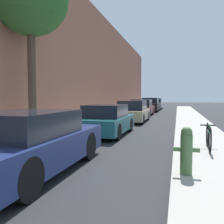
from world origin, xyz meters
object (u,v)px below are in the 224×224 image
(parked_car_teal, at_px, (107,121))
(parked_car_silver, at_px, (155,104))
(parked_car_navy, at_px, (31,143))
(fire_hydrant, at_px, (186,150))
(parked_car_black, at_px, (151,105))
(parked_car_champagne, at_px, (133,112))
(parked_car_maroon, at_px, (142,108))
(bicycle, at_px, (209,137))

(parked_car_teal, bearing_deg, parked_car_silver, 90.03)
(parked_car_navy, height_order, fire_hydrant, parked_car_navy)
(parked_car_black, xyz_separation_m, parked_car_silver, (-0.03, 5.67, -0.03))
(parked_car_teal, height_order, parked_car_silver, parked_car_silver)
(fire_hydrant, bearing_deg, parked_car_teal, 121.33)
(parked_car_navy, distance_m, fire_hydrant, 3.18)
(parked_car_champagne, xyz_separation_m, parked_car_maroon, (-0.22, 5.57, 0.02))
(parked_car_black, distance_m, bicycle, 20.15)
(parked_car_teal, bearing_deg, parked_car_black, 89.94)
(parked_car_teal, distance_m, parked_car_maroon, 11.23)
(parked_car_navy, height_order, parked_car_teal, parked_car_navy)
(parked_car_black, distance_m, parked_car_silver, 5.67)
(parked_car_navy, relative_size, parked_car_champagne, 1.04)
(parked_car_maroon, relative_size, fire_hydrant, 4.65)
(fire_hydrant, bearing_deg, parked_car_black, 97.84)
(parked_car_maroon, height_order, fire_hydrant, parked_car_maroon)
(parked_car_navy, xyz_separation_m, parked_car_maroon, (-0.03, 16.69, 0.02))
(parked_car_champagne, relative_size, parked_car_black, 0.97)
(parked_car_champagne, bearing_deg, parked_car_navy, -90.97)
(parked_car_champagne, height_order, parked_car_silver, parked_car_silver)
(parked_car_champagne, distance_m, bicycle, 9.00)
(parked_car_maroon, height_order, bicycle, parked_car_maroon)
(parked_car_teal, xyz_separation_m, fire_hydrant, (3.09, -5.08, -0.02))
(bicycle, bearing_deg, parked_car_champagne, 116.56)
(parked_car_navy, height_order, parked_car_black, parked_car_black)
(parked_car_black, bearing_deg, parked_car_maroon, -91.13)
(parked_car_navy, bearing_deg, bicycle, 37.01)
(parked_car_navy, distance_m, parked_car_teal, 5.46)
(parked_car_champagne, relative_size, bicycle, 2.34)
(fire_hydrant, distance_m, bicycle, 2.61)
(parked_car_champagne, xyz_separation_m, parked_car_black, (-0.10, 11.57, 0.07))
(parked_car_champagne, xyz_separation_m, fire_hydrant, (2.97, -10.74, -0.05))
(parked_car_navy, xyz_separation_m, parked_car_champagne, (0.19, 11.12, 0.01))
(parked_car_black, bearing_deg, parked_car_silver, 90.29)
(fire_hydrant, bearing_deg, parked_car_maroon, 101.07)
(parked_car_teal, relative_size, parked_car_maroon, 0.90)
(bicycle, bearing_deg, parked_car_black, 103.31)
(parked_car_teal, bearing_deg, fire_hydrant, -58.67)
(parked_car_navy, distance_m, parked_car_maroon, 16.69)
(parked_car_teal, relative_size, parked_car_silver, 0.95)
(parked_car_champagne, height_order, fire_hydrant, parked_car_champagne)
(parked_car_champagne, distance_m, parked_car_maroon, 5.57)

